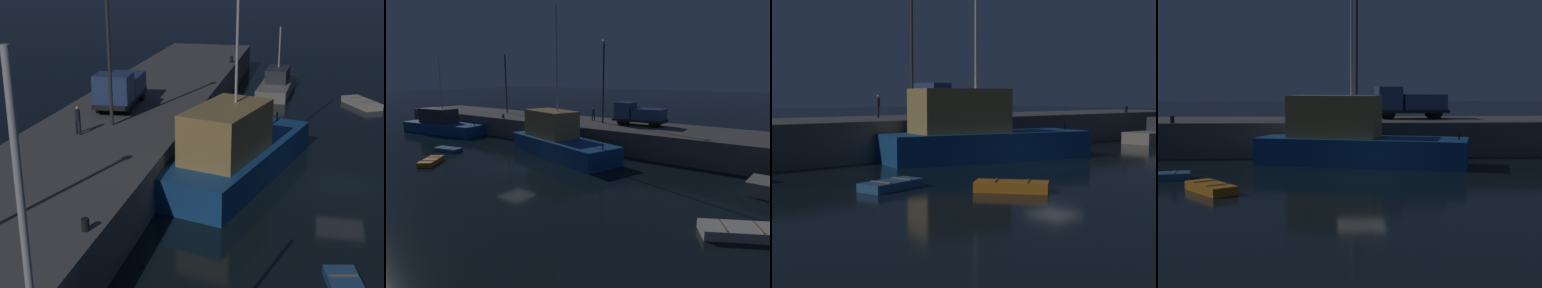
# 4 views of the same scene
# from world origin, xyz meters

# --- Properties ---
(ground_plane) EXTENTS (320.00, 320.00, 0.00)m
(ground_plane) POSITION_xyz_m (0.00, 0.00, 0.00)
(ground_plane) COLOR black
(pier_quay) EXTENTS (65.61, 8.46, 2.38)m
(pier_quay) POSITION_xyz_m (0.00, 13.02, 1.19)
(pier_quay) COLOR #5B5956
(pier_quay) RESTS_ON ground
(fishing_trawler_red) EXTENTS (13.36, 7.26, 14.00)m
(fishing_trawler_red) POSITION_xyz_m (-0.12, 5.77, 1.56)
(fishing_trawler_red) COLOR #195193
(fishing_trawler_red) RESTS_ON ground
(dinghy_orange_near) EXTENTS (2.73, 3.09, 0.44)m
(dinghy_orange_near) POSITION_xyz_m (-7.13, -3.44, 0.20)
(dinghy_orange_near) COLOR orange
(dinghy_orange_near) RESTS_ON ground
(dinghy_red_small) EXTENTS (2.97, 1.71, 0.39)m
(dinghy_red_small) POSITION_xyz_m (-10.33, 0.30, 0.18)
(dinghy_red_small) COLOR #2D6099
(dinghy_red_small) RESTS_ON ground
(lamp_post_east) EXTENTS (0.44, 0.44, 9.10)m
(lamp_post_east) POSITION_xyz_m (0.53, 12.93, 7.62)
(lamp_post_east) COLOR #38383D
(lamp_post_east) RESTS_ON pier_quay
(utility_truck) EXTENTS (5.75, 2.60, 2.41)m
(utility_truck) POSITION_xyz_m (4.50, 13.79, 3.60)
(utility_truck) COLOR black
(utility_truck) RESTS_ON pier_quay
(dockworker) EXTENTS (0.39, 0.39, 1.55)m
(dockworker) POSITION_xyz_m (-1.52, 14.09, 3.26)
(dockworker) COLOR black
(dockworker) RESTS_ON pier_quay
(bollard_central) EXTENTS (0.28, 0.28, 0.47)m
(bollard_central) POSITION_xyz_m (-12.05, 9.36, 2.61)
(bollard_central) COLOR black
(bollard_central) RESTS_ON pier_quay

